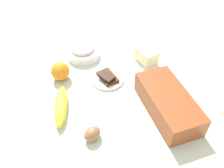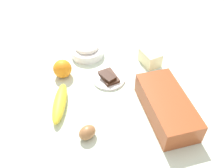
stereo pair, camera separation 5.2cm
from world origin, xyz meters
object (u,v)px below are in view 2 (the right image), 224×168
at_px(loaf_pan, 166,106).
at_px(egg_near_butter, 87,132).
at_px(chocolate_plate, 109,78).
at_px(orange_fruit, 62,69).
at_px(butter_block, 150,58).
at_px(flour_bowl, 87,50).
at_px(banana, 60,103).

xyz_separation_m(loaf_pan, egg_near_butter, (0.01, -0.28, -0.02)).
bearing_deg(loaf_pan, chocolate_plate, -146.16).
height_order(orange_fruit, egg_near_butter, orange_fruit).
bearing_deg(egg_near_butter, loaf_pan, 92.77).
relative_size(butter_block, egg_near_butter, 1.55).
xyz_separation_m(flour_bowl, banana, (0.27, -0.16, -0.01)).
bearing_deg(banana, flour_bowl, 149.17).
distance_m(orange_fruit, chocolate_plate, 0.19).
distance_m(loaf_pan, orange_fruit, 0.43).
relative_size(loaf_pan, flour_bowl, 1.98).
bearing_deg(banana, orange_fruit, 167.35).
relative_size(banana, orange_fruit, 2.58).
xyz_separation_m(butter_block, chocolate_plate, (0.05, -0.20, -0.02)).
xyz_separation_m(loaf_pan, butter_block, (-0.27, 0.06, -0.01)).
height_order(flour_bowl, banana, flour_bowl).
xyz_separation_m(flour_bowl, butter_block, (0.13, 0.24, 0.00)).
distance_m(flour_bowl, egg_near_butter, 0.43).
relative_size(loaf_pan, orange_fruit, 3.86).
bearing_deg(orange_fruit, flour_bowl, 130.77).
relative_size(orange_fruit, egg_near_butter, 1.27).
bearing_deg(egg_near_butter, banana, -156.86).
relative_size(banana, chocolate_plate, 1.46).
relative_size(orange_fruit, chocolate_plate, 0.57).
distance_m(flour_bowl, banana, 0.32).
height_order(loaf_pan, chocolate_plate, loaf_pan).
bearing_deg(loaf_pan, butter_block, 169.88).
relative_size(loaf_pan, chocolate_plate, 2.19).
bearing_deg(flour_bowl, chocolate_plate, 13.63).
distance_m(banana, chocolate_plate, 0.22).
height_order(loaf_pan, banana, loaf_pan).
bearing_deg(banana, egg_near_butter, 23.14).
bearing_deg(banana, butter_block, 108.51).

